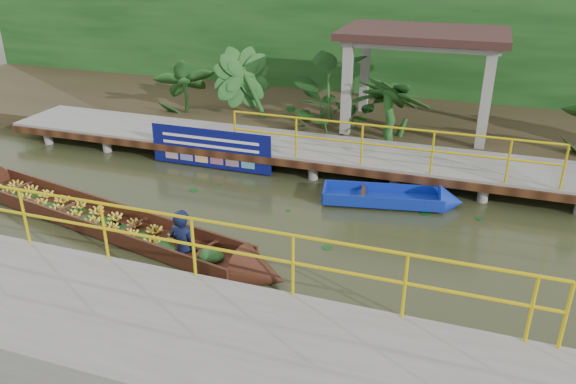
% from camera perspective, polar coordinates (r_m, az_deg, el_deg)
% --- Properties ---
extents(ground, '(80.00, 80.00, 0.00)m').
position_cam_1_polar(ground, '(11.96, -5.78, -2.84)').
color(ground, '#2B3018').
rests_on(ground, ground).
extents(land_strip, '(30.00, 8.00, 0.45)m').
position_cam_1_polar(land_strip, '(18.46, 3.90, 7.93)').
color(land_strip, '#312918').
rests_on(land_strip, ground).
extents(far_dock, '(16.00, 2.06, 1.66)m').
position_cam_1_polar(far_dock, '(14.67, -0.26, 4.61)').
color(far_dock, slate).
rests_on(far_dock, ground).
extents(near_dock, '(18.00, 2.40, 1.73)m').
position_cam_1_polar(near_dock, '(8.28, -11.72, -14.66)').
color(near_dock, slate).
rests_on(near_dock, ground).
extents(pavilion, '(4.40, 3.00, 3.00)m').
position_cam_1_polar(pavilion, '(16.19, 13.60, 14.42)').
color(pavilion, slate).
rests_on(pavilion, ground).
extents(foliage_backdrop, '(30.00, 0.80, 4.00)m').
position_cam_1_polar(foliage_backdrop, '(20.42, 5.98, 14.58)').
color(foliage_backdrop, '#133C14').
rests_on(foliage_backdrop, ground).
extents(vendor_boat, '(9.02, 2.74, 2.07)m').
position_cam_1_polar(vendor_boat, '(12.01, -17.62, -2.54)').
color(vendor_boat, '#341A0E').
rests_on(vendor_boat, ground).
extents(moored_blue_boat, '(3.17, 1.33, 0.73)m').
position_cam_1_polar(moored_blue_boat, '(12.80, 12.89, -0.80)').
color(moored_blue_boat, '#0D2598').
rests_on(moored_blue_boat, ground).
extents(blue_banner, '(3.30, 0.04, 1.03)m').
position_cam_1_polar(blue_banner, '(14.46, -7.89, 4.40)').
color(blue_banner, '#0B0F5C').
rests_on(blue_banner, ground).
extents(tropical_plants, '(14.46, 1.46, 1.82)m').
position_cam_1_polar(tropical_plants, '(15.63, 9.89, 8.89)').
color(tropical_plants, '#133C14').
rests_on(tropical_plants, ground).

